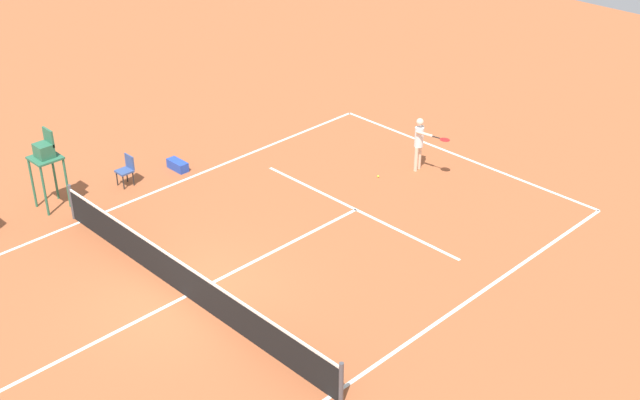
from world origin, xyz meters
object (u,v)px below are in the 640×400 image
Objects in this scene: player_serving at (420,140)px; umpire_chair at (46,157)px; equipment_bag at (178,165)px; courtside_chair_mid at (126,169)px; tennis_ball at (378,176)px.

player_serving is 0.73× the size of umpire_chair.
courtside_chair_mid is at bearing 81.70° from equipment_bag.
player_serving reaches higher than equipment_bag.
courtside_chair_mid is at bearing -98.86° from umpire_chair.
tennis_ball is 9.85m from umpire_chair.
umpire_chair is (5.97, 9.35, 0.56)m from player_serving.
tennis_ball is at bearing -123.77° from umpire_chair.
equipment_bag reaches higher than tennis_ball.
player_serving is 7.65m from equipment_bag.
player_serving is at bearing -134.94° from equipment_bag.
tennis_ball is at bearing -131.06° from courtside_chair_mid.
courtside_chair_mid is at bearing -47.25° from player_serving.
equipment_bag is at bearing -53.73° from player_serving.
equipment_bag is (4.80, 4.11, 0.12)m from tennis_ball.
courtside_chair_mid reaches higher than tennis_ball.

